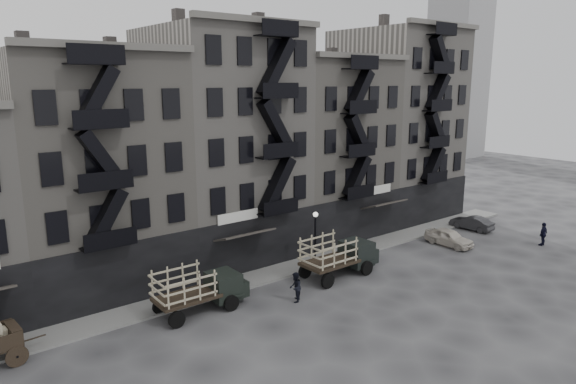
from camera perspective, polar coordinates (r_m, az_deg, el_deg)
ground at (r=33.86m, az=2.08°, el=-10.94°), size 140.00×140.00×0.00m
sidewalk at (r=36.55m, az=-1.78°, el=-9.01°), size 55.00×2.50×0.15m
building_midwest at (r=35.46m, az=-21.06°, el=1.97°), size 10.00×11.35×16.20m
building_center at (r=39.39m, az=-7.17°, el=5.14°), size 10.00×11.35×18.20m
building_mideast at (r=45.47m, az=3.72°, el=4.90°), size 10.00×11.35×16.20m
building_east at (r=52.51m, az=11.94°, el=7.30°), size 10.00×11.35×19.20m
lamp_post at (r=36.60m, az=3.05°, el=-4.50°), size 0.36×0.36×4.28m
stake_truck_west at (r=30.90m, az=-9.90°, el=-10.25°), size 5.65×2.41×2.82m
stake_truck_east at (r=35.88m, az=5.67°, el=-6.70°), size 6.01×2.54×3.00m
car_east at (r=44.43m, az=17.45°, el=-4.83°), size 1.65×4.09×1.39m
car_far at (r=49.72m, az=19.72°, el=-3.25°), size 1.60×3.93×1.27m
pedestrian_mid at (r=31.99m, az=0.82°, el=-10.54°), size 1.15×1.15×1.88m
policeman at (r=47.24m, az=26.50°, el=-4.21°), size 1.16×0.50×1.96m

